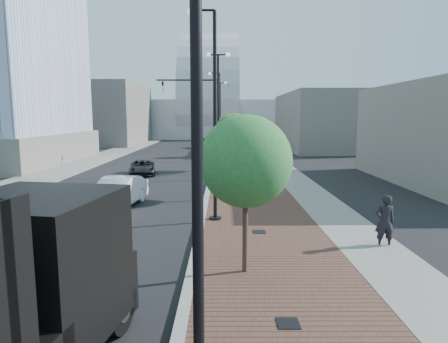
{
  "coord_description": "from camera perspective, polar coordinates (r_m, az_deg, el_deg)",
  "views": [
    {
      "loc": [
        0.94,
        -7.16,
        4.71
      ],
      "look_at": [
        1.0,
        12.0,
        2.0
      ],
      "focal_mm": 31.36,
      "sensor_mm": 36.0,
      "label": 1
    }
  ],
  "objects": [
    {
      "name": "concrete_strip",
      "position": [
        47.68,
        6.16,
        2.42
      ],
      "size": [
        2.4,
        140.0,
        0.13
      ],
      "primitive_type": "cube",
      "color": "slate",
      "rests_on": "ground"
    },
    {
      "name": "tree_0",
      "position": [
        11.28,
        3.41,
        1.47
      ],
      "size": [
        2.69,
        2.69,
        4.78
      ],
      "color": "#382619",
      "rests_on": "ground"
    },
    {
      "name": "pedestrian",
      "position": [
        15.24,
        22.39,
        -6.76
      ],
      "size": [
        0.73,
        0.49,
        1.95
      ],
      "primitive_type": "imported",
      "rotation": [
        0.0,
        0.0,
        3.1
      ],
      "color": "black",
      "rests_on": "ground"
    },
    {
      "name": "west_sidewalk",
      "position": [
        49.4,
        -16.58,
        2.32
      ],
      "size": [
        4.0,
        140.0,
        0.12
      ],
      "primitive_type": "cube",
      "color": "slate",
      "rests_on": "ground"
    },
    {
      "name": "dark_car_far",
      "position": [
        57.85,
        -3.16,
        4.08
      ],
      "size": [
        2.81,
        5.15,
        1.42
      ],
      "primitive_type": "imported",
      "rotation": [
        0.0,
        0.0,
        0.18
      ],
      "color": "black",
      "rests_on": "ground"
    },
    {
      "name": "commercial_block_nw",
      "position": [
        70.35,
        -17.67,
        7.92
      ],
      "size": [
        14.0,
        20.0,
        10.0
      ],
      "primitive_type": "cube",
      "color": "#5D5B54",
      "rests_on": "ground"
    },
    {
      "name": "streetlight_2",
      "position": [
        29.16,
        -0.86,
        8.27
      ],
      "size": [
        1.72,
        0.56,
        9.28
      ],
      "color": "black",
      "rests_on": "ground"
    },
    {
      "name": "streetlight_4",
      "position": [
        53.16,
        -0.55,
        8.18
      ],
      "size": [
        1.72,
        0.56,
        9.28
      ],
      "color": "black",
      "rests_on": "ground"
    },
    {
      "name": "sidewalk",
      "position": [
        47.46,
        2.92,
        2.42
      ],
      "size": [
        7.0,
        140.0,
        0.12
      ],
      "primitive_type": "cube",
      "color": "#4C2D23",
      "rests_on": "ground"
    },
    {
      "name": "tree_3",
      "position": [
        46.2,
        0.7,
        6.77
      ],
      "size": [
        2.38,
        2.33,
        4.85
      ],
      "color": "#382619",
      "rests_on": "ground"
    },
    {
      "name": "utility_cover_2",
      "position": [
        26.6,
        2.97,
        -1.87
      ],
      "size": [
        0.5,
        0.5,
        0.02
      ],
      "primitive_type": "cube",
      "color": "black",
      "rests_on": "sidewalk"
    },
    {
      "name": "tree_2",
      "position": [
        34.21,
        1.01,
        6.37
      ],
      "size": [
        2.55,
        2.53,
        4.98
      ],
      "color": "#382619",
      "rests_on": "ground"
    },
    {
      "name": "utility_cover_0",
      "position": [
        9.47,
        9.33,
        -20.99
      ],
      "size": [
        0.5,
        0.5,
        0.02
      ],
      "primitive_type": "cube",
      "color": "black",
      "rests_on": "sidewalk"
    },
    {
      "name": "utility_cover_1",
      "position": [
        15.91,
        5.15,
        -8.72
      ],
      "size": [
        0.5,
        0.5,
        0.02
      ],
      "primitive_type": "cube",
      "color": "black",
      "rests_on": "sidewalk"
    },
    {
      "name": "streetlight_3",
      "position": [
        41.17,
        -0.82,
        7.54
      ],
      "size": [
        1.44,
        0.56,
        9.21
      ],
      "color": "black",
      "rests_on": "ground"
    },
    {
      "name": "streetlight_0",
      "position": [
        5.17,
        -4.0,
        9.21
      ],
      "size": [
        1.72,
        0.56,
        9.28
      ],
      "color": "black",
      "rests_on": "ground"
    },
    {
      "name": "streetlight_1",
      "position": [
        17.17,
        -1.7,
        6.82
      ],
      "size": [
        1.44,
        0.56,
        9.21
      ],
      "color": "black",
      "rests_on": "ground"
    },
    {
      "name": "commercial_block_ne",
      "position": [
        59.12,
        14.7,
        7.11
      ],
      "size": [
        12.0,
        22.0,
        8.0
      ],
      "primitive_type": "cube",
      "color": "#64615A",
      "rests_on": "ground"
    },
    {
      "name": "white_sedan",
      "position": [
        21.09,
        -15.27,
        -2.95
      ],
      "size": [
        2.39,
        4.98,
        1.58
      ],
      "primitive_type": "imported",
      "rotation": [
        0.0,
        0.0,
        -0.16
      ],
      "color": "white",
      "rests_on": "ground"
    },
    {
      "name": "curb",
      "position": [
        47.4,
        -1.32,
        2.44
      ],
      "size": [
        0.3,
        140.0,
        0.14
      ],
      "primitive_type": "cube",
      "color": "gray",
      "rests_on": "ground"
    },
    {
      "name": "dark_car_mid",
      "position": [
        32.45,
        -11.82,
        0.59
      ],
      "size": [
        2.73,
        4.54,
        1.18
      ],
      "primitive_type": "imported",
      "rotation": [
        0.0,
        0.0,
        0.19
      ],
      "color": "black",
      "rests_on": "ground"
    },
    {
      "name": "convention_center",
      "position": [
        92.22,
        -2.03,
        8.86
      ],
      "size": [
        50.0,
        30.0,
        50.0
      ],
      "color": "#A7AAB1",
      "rests_on": "ground"
    },
    {
      "name": "traffic_mast",
      "position": [
        32.19,
        -2.41,
        8.53
      ],
      "size": [
        5.09,
        0.2,
        8.0
      ],
      "color": "black",
      "rests_on": "ground"
    },
    {
      "name": "tree_1",
      "position": [
        22.22,
        1.65,
        5.52
      ],
      "size": [
        2.37,
        2.31,
        4.9
      ],
      "color": "#382619",
      "rests_on": "ground"
    }
  ]
}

